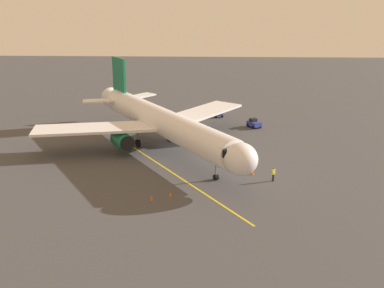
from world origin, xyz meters
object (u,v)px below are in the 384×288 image
(ground_crew_wing_walker, at_px, (247,158))
(tug_portside, at_px, (254,123))
(ground_crew_marshaller, at_px, (273,174))
(safety_cone_wing_port, at_px, (151,198))
(safety_cone_wing_starboard, at_px, (170,194))
(airplane, at_px, (162,122))
(baggage_cart_near_nose, at_px, (217,113))
(safety_cone_nose_left, at_px, (253,172))
(safety_cone_nose_right, at_px, (256,162))

(ground_crew_wing_walker, distance_m, tug_portside, 18.05)
(ground_crew_marshaller, height_order, safety_cone_wing_port, ground_crew_marshaller)
(ground_crew_wing_walker, xyz_separation_m, safety_cone_wing_starboard, (9.16, 10.60, -0.61))
(safety_cone_wing_port, bearing_deg, airplane, -87.66)
(baggage_cart_near_nose, height_order, safety_cone_wing_starboard, baggage_cart_near_nose)
(ground_crew_marshaller, bearing_deg, safety_cone_nose_left, -41.80)
(airplane, relative_size, baggage_cart_near_nose, 12.04)
(ground_crew_marshaller, xyz_separation_m, baggage_cart_near_nose, (6.41, -30.78, -0.23))
(airplane, relative_size, ground_crew_marshaller, 20.75)
(baggage_cart_near_nose, xyz_separation_m, tug_portside, (-6.20, 7.14, 0.05))
(tug_portside, bearing_deg, safety_cone_nose_left, 84.58)
(airplane, distance_m, safety_cone_nose_left, 15.90)
(safety_cone_wing_port, relative_size, safety_cone_wing_starboard, 1.00)
(safety_cone_wing_starboard, bearing_deg, baggage_cart_near_nose, -98.61)
(tug_portside, relative_size, safety_cone_wing_starboard, 4.99)
(ground_crew_wing_walker, relative_size, safety_cone_wing_starboard, 3.11)
(tug_portside, height_order, safety_cone_wing_port, tug_portside)
(ground_crew_marshaller, height_order, safety_cone_wing_starboard, ground_crew_marshaller)
(ground_crew_marshaller, bearing_deg, ground_crew_wing_walker, -65.36)
(ground_crew_marshaller, distance_m, safety_cone_nose_right, 5.98)
(tug_portside, bearing_deg, safety_cone_wing_starboard, 67.86)
(safety_cone_wing_starboard, bearing_deg, airplane, -80.86)
(safety_cone_nose_left, distance_m, safety_cone_wing_port, 13.97)
(safety_cone_nose_left, bearing_deg, safety_cone_nose_right, -101.44)
(safety_cone_nose_right, bearing_deg, ground_crew_wing_walker, -0.25)
(airplane, bearing_deg, safety_cone_wing_port, 92.34)
(ground_crew_marshaller, bearing_deg, tug_portside, -89.50)
(baggage_cart_near_nose, relative_size, safety_cone_nose_right, 5.36)
(tug_portside, bearing_deg, safety_cone_wing_port, 65.47)
(safety_cone_nose_left, bearing_deg, baggage_cart_near_nose, -81.79)
(airplane, xyz_separation_m, safety_cone_wing_port, (-0.71, 17.50, -3.73))
(safety_cone_nose_left, bearing_deg, safety_cone_wing_port, 34.87)
(ground_crew_marshaller, xyz_separation_m, ground_crew_wing_walker, (2.64, -5.76, 0.00))
(ground_crew_wing_walker, relative_size, tug_portside, 0.62)
(ground_crew_wing_walker, xyz_separation_m, safety_cone_wing_port, (11.08, 11.73, -0.61))
(safety_cone_nose_left, xyz_separation_m, safety_cone_nose_right, (-0.76, -3.74, 0.00))
(ground_crew_marshaller, distance_m, safety_cone_nose_left, 3.09)
(ground_crew_wing_walker, relative_size, safety_cone_wing_port, 3.11)
(baggage_cart_near_nose, height_order, tug_portside, tug_portside)
(airplane, height_order, safety_cone_nose_right, airplane)
(airplane, height_order, tug_portside, airplane)
(tug_portside, distance_m, safety_cone_wing_starboard, 30.76)
(baggage_cart_near_nose, xyz_separation_m, safety_cone_nose_left, (-4.15, 28.76, -0.38))
(ground_crew_marshaller, relative_size, safety_cone_nose_left, 3.11)
(airplane, height_order, ground_crew_wing_walker, airplane)
(safety_cone_wing_starboard, bearing_deg, tug_portside, -112.14)
(airplane, height_order, ground_crew_marshaller, airplane)
(baggage_cart_near_nose, distance_m, safety_cone_wing_starboard, 36.04)
(safety_cone_nose_right, distance_m, safety_cone_wing_starboard, 14.78)
(ground_crew_marshaller, bearing_deg, safety_cone_nose_right, -75.39)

